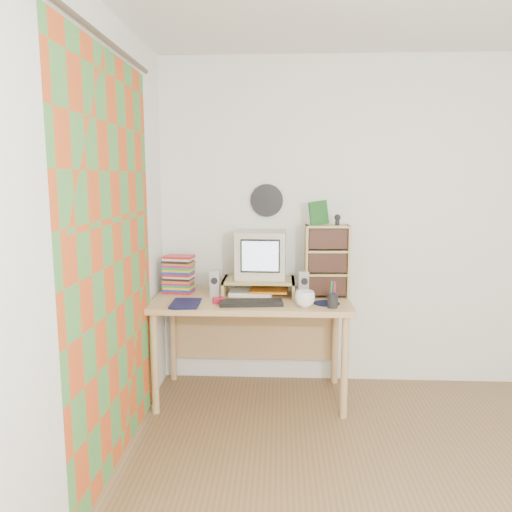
# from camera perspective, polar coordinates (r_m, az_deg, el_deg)

# --- Properties ---
(back_wall) EXTENTS (3.50, 0.00, 3.50)m
(back_wall) POSITION_cam_1_polar(r_m,az_deg,el_deg) (3.95, 14.88, 3.53)
(back_wall) COLOR white
(back_wall) RESTS_ON floor
(left_wall) EXTENTS (0.00, 3.50, 3.50)m
(left_wall) POSITION_cam_1_polar(r_m,az_deg,el_deg) (2.32, -20.76, -0.42)
(left_wall) COLOR white
(left_wall) RESTS_ON floor
(curtain) EXTENTS (0.00, 2.20, 2.20)m
(curtain) POSITION_cam_1_polar(r_m,az_deg,el_deg) (2.76, -15.94, -0.85)
(curtain) COLOR #CD4E1C
(curtain) RESTS_ON left_wall
(wall_disc) EXTENTS (0.25, 0.02, 0.25)m
(wall_disc) POSITION_cam_1_polar(r_m,az_deg,el_deg) (3.83, 1.23, 6.37)
(wall_disc) COLOR black
(wall_disc) RESTS_ON back_wall
(desk) EXTENTS (1.40, 0.70, 0.75)m
(desk) POSITION_cam_1_polar(r_m,az_deg,el_deg) (3.68, -0.50, -6.61)
(desk) COLOR tan
(desk) RESTS_ON floor
(monitor_riser) EXTENTS (0.52, 0.30, 0.12)m
(monitor_riser) POSITION_cam_1_polar(r_m,az_deg,el_deg) (3.66, 0.31, -3.01)
(monitor_riser) COLOR tan
(monitor_riser) RESTS_ON desk
(crt_monitor) EXTENTS (0.37, 0.37, 0.34)m
(crt_monitor) POSITION_cam_1_polar(r_m,az_deg,el_deg) (3.67, 0.57, 0.16)
(crt_monitor) COLOR beige
(crt_monitor) RESTS_ON monitor_riser
(speaker_left) EXTENTS (0.07, 0.07, 0.19)m
(speaker_left) POSITION_cam_1_polar(r_m,az_deg,el_deg) (3.62, -4.71, -3.16)
(speaker_left) COLOR #AEAEB3
(speaker_left) RESTS_ON desk
(speaker_right) EXTENTS (0.08, 0.08, 0.19)m
(speaker_right) POSITION_cam_1_polar(r_m,az_deg,el_deg) (3.60, 5.52, -3.23)
(speaker_right) COLOR #AEAEB3
(speaker_right) RESTS_ON desk
(keyboard) EXTENTS (0.44, 0.19, 0.03)m
(keyboard) POSITION_cam_1_polar(r_m,az_deg,el_deg) (3.39, -0.56, -5.37)
(keyboard) COLOR black
(keyboard) RESTS_ON desk
(dvd_stack) EXTENTS (0.23, 0.18, 0.30)m
(dvd_stack) POSITION_cam_1_polar(r_m,az_deg,el_deg) (3.77, -8.82, -1.93)
(dvd_stack) COLOR brown
(dvd_stack) RESTS_ON desk
(cd_rack) EXTENTS (0.32, 0.18, 0.52)m
(cd_rack) POSITION_cam_1_polar(r_m,az_deg,el_deg) (3.62, 8.06, -0.56)
(cd_rack) COLOR tan
(cd_rack) RESTS_ON desk
(mug) EXTENTS (0.14, 0.14, 0.11)m
(mug) POSITION_cam_1_polar(r_m,az_deg,el_deg) (3.35, 5.59, -4.90)
(mug) COLOR white
(mug) RESTS_ON desk
(diary) EXTENTS (0.24, 0.18, 0.05)m
(diary) POSITION_cam_1_polar(r_m,az_deg,el_deg) (3.43, -9.63, -5.17)
(diary) COLOR #10113B
(diary) RESTS_ON desk
(mousepad) EXTENTS (0.21, 0.21, 0.00)m
(mousepad) POSITION_cam_1_polar(r_m,az_deg,el_deg) (3.46, 8.07, -5.37)
(mousepad) COLOR black
(mousepad) RESTS_ON desk
(pen_cup) EXTENTS (0.09, 0.09, 0.14)m
(pen_cup) POSITION_cam_1_polar(r_m,az_deg,el_deg) (3.34, 8.75, -4.71)
(pen_cup) COLOR black
(pen_cup) RESTS_ON desk
(papers) EXTENTS (0.32, 0.24, 0.04)m
(papers) POSITION_cam_1_polar(r_m,az_deg,el_deg) (3.70, 0.26, -4.06)
(papers) COLOR white
(papers) RESTS_ON desk
(red_box) EXTENTS (0.09, 0.07, 0.04)m
(red_box) POSITION_cam_1_polar(r_m,az_deg,el_deg) (3.44, -4.28, -5.08)
(red_box) COLOR #AD122A
(red_box) RESTS_ON desk
(game_box) EXTENTS (0.13, 0.07, 0.17)m
(game_box) POSITION_cam_1_polar(r_m,az_deg,el_deg) (3.57, 7.16, 4.88)
(game_box) COLOR #16501A
(game_box) RESTS_ON cd_rack
(webcam) EXTENTS (0.05, 0.05, 0.08)m
(webcam) POSITION_cam_1_polar(r_m,az_deg,el_deg) (3.58, 9.28, 4.11)
(webcam) COLOR black
(webcam) RESTS_ON cd_rack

